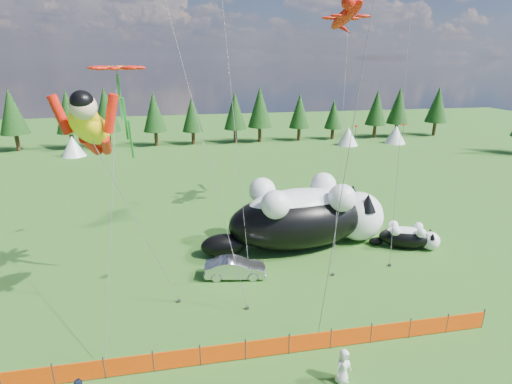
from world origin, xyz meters
TOP-DOWN VIEW (x-y plane):
  - ground at (0.00, 0.00)m, footprint 160.00×160.00m
  - safety_fence at (0.00, -3.00)m, footprint 22.06×0.06m
  - tree_line at (0.00, 45.00)m, footprint 90.00×4.00m
  - festival_tents at (11.00, 40.00)m, footprint 50.00×3.20m
  - cat_large at (5.11, 7.64)m, footprint 13.52×5.64m
  - cat_small at (12.18, 5.94)m, footprint 4.65×2.93m
  - car at (-0.48, 4.16)m, footprint 3.90×1.84m
  - spectator_e at (2.76, -5.04)m, footprint 0.90×0.74m
  - superhero_kite at (-7.05, 0.63)m, footprint 5.34×4.55m
  - gecko_kite at (8.97, 12.22)m, footprint 5.39×12.37m
  - flower_kite at (-6.08, 3.24)m, footprint 3.01×7.44m
  - diamond_kite_a at (-3.65, 5.58)m, footprint 4.05×5.63m

SIDE VIEW (x-z plane):
  - ground at x=0.00m, z-range 0.00..0.00m
  - safety_fence at x=0.00m, z-range -0.05..1.05m
  - car at x=-0.48m, z-range 0.00..1.24m
  - spectator_e at x=2.76m, z-range 0.00..1.59m
  - cat_small at x=12.18m, z-range -0.04..1.71m
  - festival_tents at x=11.00m, z-range 0.00..2.80m
  - cat_large at x=5.11m, z-range -0.12..4.76m
  - tree_line at x=0.00m, z-range 0.00..8.00m
  - superhero_kite at x=-7.05m, z-range 3.96..16.13m
  - flower_kite at x=-6.08m, z-range 5.43..19.07m
  - diamond_kite_a at x=-3.65m, z-range 6.81..24.53m
  - gecko_kite at x=8.97m, z-range 6.58..24.96m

